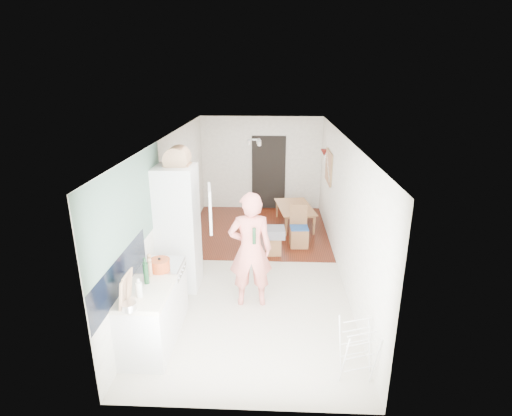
# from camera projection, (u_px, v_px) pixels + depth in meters

# --- Properties ---
(room_shell) EXTENTS (3.20, 7.00, 2.50)m
(room_shell) POSITION_uv_depth(u_px,v_px,m) (255.00, 205.00, 7.37)
(room_shell) COLOR white
(room_shell) RESTS_ON ground
(floor) EXTENTS (3.20, 7.00, 0.01)m
(floor) POSITION_uv_depth(u_px,v_px,m) (255.00, 266.00, 7.78)
(floor) COLOR beige
(floor) RESTS_ON ground
(wood_floor_overlay) EXTENTS (3.20, 3.30, 0.01)m
(wood_floor_overlay) POSITION_uv_depth(u_px,v_px,m) (259.00, 230.00, 9.52)
(wood_floor_overlay) COLOR #5F1D0E
(wood_floor_overlay) RESTS_ON room_shell
(sage_wall_panel) EXTENTS (0.02, 3.00, 1.30)m
(sage_wall_panel) POSITION_uv_depth(u_px,v_px,m) (130.00, 208.00, 5.36)
(sage_wall_panel) COLOR slate
(sage_wall_panel) RESTS_ON room_shell
(tile_splashback) EXTENTS (0.02, 1.90, 0.50)m
(tile_splashback) POSITION_uv_depth(u_px,v_px,m) (121.00, 274.00, 5.06)
(tile_splashback) COLOR black
(tile_splashback) RESTS_ON room_shell
(doorway_recess) EXTENTS (0.90, 0.04, 2.00)m
(doorway_recess) POSITION_uv_depth(u_px,v_px,m) (269.00, 173.00, 10.73)
(doorway_recess) COLOR black
(doorway_recess) RESTS_ON room_shell
(base_cabinet) EXTENTS (0.60, 0.90, 0.86)m
(base_cabinet) POSITION_uv_depth(u_px,v_px,m) (148.00, 323.00, 5.28)
(base_cabinet) COLOR white
(base_cabinet) RESTS_ON room_shell
(worktop) EXTENTS (0.62, 0.92, 0.06)m
(worktop) POSITION_uv_depth(u_px,v_px,m) (145.00, 293.00, 5.13)
(worktop) COLOR #F1E6CC
(worktop) RESTS_ON room_shell
(range_cooker) EXTENTS (0.60, 0.60, 0.88)m
(range_cooker) POSITION_uv_depth(u_px,v_px,m) (163.00, 293.00, 5.99)
(range_cooker) COLOR white
(range_cooker) RESTS_ON room_shell
(cooker_top) EXTENTS (0.60, 0.60, 0.04)m
(cooker_top) POSITION_uv_depth(u_px,v_px,m) (161.00, 265.00, 5.84)
(cooker_top) COLOR silver
(cooker_top) RESTS_ON room_shell
(fridge_housing) EXTENTS (0.66, 0.66, 2.15)m
(fridge_housing) POSITION_uv_depth(u_px,v_px,m) (178.00, 228.00, 6.75)
(fridge_housing) COLOR white
(fridge_housing) RESTS_ON room_shell
(fridge_door) EXTENTS (0.14, 0.56, 0.70)m
(fridge_door) POSITION_uv_depth(u_px,v_px,m) (210.00, 208.00, 6.28)
(fridge_door) COLOR white
(fridge_door) RESTS_ON room_shell
(fridge_interior) EXTENTS (0.02, 0.52, 0.66)m
(fridge_interior) POSITION_uv_depth(u_px,v_px,m) (195.00, 202.00, 6.58)
(fridge_interior) COLOR white
(fridge_interior) RESTS_ON room_shell
(pinboard) EXTENTS (0.03, 0.90, 0.70)m
(pinboard) POSITION_uv_depth(u_px,v_px,m) (329.00, 167.00, 9.00)
(pinboard) COLOR tan
(pinboard) RESTS_ON room_shell
(pinboard_frame) EXTENTS (0.00, 0.94, 0.74)m
(pinboard_frame) POSITION_uv_depth(u_px,v_px,m) (328.00, 167.00, 9.00)
(pinboard_frame) COLOR #9A6936
(pinboard_frame) RESTS_ON room_shell
(wall_sconce) EXTENTS (0.18, 0.18, 0.16)m
(wall_sconce) POSITION_uv_depth(u_px,v_px,m) (324.00, 153.00, 9.55)
(wall_sconce) COLOR maroon
(wall_sconce) RESTS_ON room_shell
(person) EXTENTS (0.86, 0.61, 2.23)m
(person) POSITION_uv_depth(u_px,v_px,m) (250.00, 240.00, 6.18)
(person) COLOR #EE7E70
(person) RESTS_ON floor
(dining_table) EXTENTS (0.85, 1.30, 0.42)m
(dining_table) POSITION_uv_depth(u_px,v_px,m) (295.00, 218.00, 9.74)
(dining_table) COLOR #9A6936
(dining_table) RESTS_ON floor
(dining_chair) EXTENTS (0.39, 0.39, 0.89)m
(dining_chair) POSITION_uv_depth(u_px,v_px,m) (299.00, 227.00, 8.51)
(dining_chair) COLOR #9A6936
(dining_chair) RESTS_ON floor
(stool) EXTENTS (0.33, 0.33, 0.40)m
(stool) POSITION_uv_depth(u_px,v_px,m) (273.00, 245.00, 8.22)
(stool) COLOR #9A6936
(stool) RESTS_ON floor
(grey_drape) EXTENTS (0.43, 0.43, 0.18)m
(grey_drape) POSITION_uv_depth(u_px,v_px,m) (275.00, 232.00, 8.11)
(grey_drape) COLOR slate
(grey_drape) RESTS_ON stool
(drying_rack) EXTENTS (0.46, 0.44, 0.74)m
(drying_rack) POSITION_uv_depth(u_px,v_px,m) (357.00, 351.00, 4.84)
(drying_rack) COLOR white
(drying_rack) RESTS_ON floor
(bread_bin) EXTENTS (0.47, 0.45, 0.22)m
(bread_bin) POSITION_uv_depth(u_px,v_px,m) (177.00, 158.00, 6.45)
(bread_bin) COLOR tan
(bread_bin) RESTS_ON fridge_housing
(red_casserole) EXTENTS (0.31, 0.31, 0.17)m
(red_casserole) POSITION_uv_depth(u_px,v_px,m) (160.00, 265.00, 5.62)
(red_casserole) COLOR #C0481E
(red_casserole) RESTS_ON cooker_top
(steel_pan) EXTENTS (0.22, 0.22, 0.09)m
(steel_pan) POSITION_uv_depth(u_px,v_px,m) (129.00, 306.00, 4.71)
(steel_pan) COLOR silver
(steel_pan) RESTS_ON worktop
(held_bottle) EXTENTS (0.05, 0.05, 0.25)m
(held_bottle) POSITION_uv_depth(u_px,v_px,m) (254.00, 236.00, 5.94)
(held_bottle) COLOR #173D1F
(held_bottle) RESTS_ON person
(bottle_a) EXTENTS (0.07, 0.07, 0.29)m
(bottle_a) POSITION_uv_depth(u_px,v_px,m) (146.00, 273.00, 5.26)
(bottle_a) COLOR #173D1F
(bottle_a) RESTS_ON worktop
(bottle_b) EXTENTS (0.07, 0.07, 0.28)m
(bottle_b) POSITION_uv_depth(u_px,v_px,m) (146.00, 272.00, 5.32)
(bottle_b) COLOR #173D1F
(bottle_b) RESTS_ON worktop
(bottle_c) EXTENTS (0.09, 0.09, 0.20)m
(bottle_c) POSITION_uv_depth(u_px,v_px,m) (139.00, 289.00, 4.97)
(bottle_c) COLOR silver
(bottle_c) RESTS_ON worktop
(pepper_mill_front) EXTENTS (0.07, 0.07, 0.21)m
(pepper_mill_front) POSITION_uv_depth(u_px,v_px,m) (150.00, 265.00, 5.60)
(pepper_mill_front) COLOR tan
(pepper_mill_front) RESTS_ON worktop
(pepper_mill_back) EXTENTS (0.07, 0.07, 0.21)m
(pepper_mill_back) POSITION_uv_depth(u_px,v_px,m) (150.00, 269.00, 5.47)
(pepper_mill_back) COLOR tan
(pepper_mill_back) RESTS_ON worktop
(chopping_boards) EXTENTS (0.06, 0.31, 0.41)m
(chopping_boards) POSITION_uv_depth(u_px,v_px,m) (126.00, 289.00, 4.76)
(chopping_boards) COLOR tan
(chopping_boards) RESTS_ON worktop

